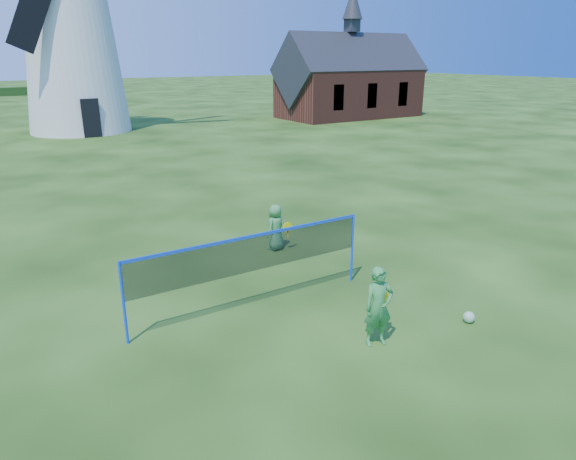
{
  "coord_description": "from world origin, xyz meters",
  "views": [
    {
      "loc": [
        -5.01,
        -7.72,
        4.8
      ],
      "look_at": [
        0.2,
        0.5,
        1.5
      ],
      "focal_mm": 32.29,
      "sensor_mm": 36.0,
      "label": 1
    }
  ],
  "objects_px": {
    "badminton_net": "(252,255)",
    "play_ball": "(469,317)",
    "windmill": "(69,24)",
    "player_boy": "(276,227)",
    "player_girl": "(379,307)",
    "chapel": "(350,82)"
  },
  "relations": [
    {
      "from": "play_ball",
      "to": "player_girl",
      "type": "bearing_deg",
      "value": 169.63
    },
    {
      "from": "windmill",
      "to": "play_ball",
      "type": "bearing_deg",
      "value": -88.93
    },
    {
      "from": "windmill",
      "to": "player_boy",
      "type": "bearing_deg",
      "value": -91.08
    },
    {
      "from": "chapel",
      "to": "player_boy",
      "type": "height_order",
      "value": "chapel"
    },
    {
      "from": "badminton_net",
      "to": "play_ball",
      "type": "relative_size",
      "value": 22.95
    },
    {
      "from": "player_boy",
      "to": "chapel",
      "type": "bearing_deg",
      "value": -154.45
    },
    {
      "from": "player_girl",
      "to": "play_ball",
      "type": "distance_m",
      "value": 2.1
    },
    {
      "from": "windmill",
      "to": "player_girl",
      "type": "xyz_separation_m",
      "value": [
        -1.4,
        -30.49,
        -5.92
      ]
    },
    {
      "from": "windmill",
      "to": "player_girl",
      "type": "height_order",
      "value": "windmill"
    },
    {
      "from": "player_girl",
      "to": "play_ball",
      "type": "relative_size",
      "value": 6.52
    },
    {
      "from": "chapel",
      "to": "player_girl",
      "type": "xyz_separation_m",
      "value": [
        -21.61,
        -27.73,
        -2.04
      ]
    },
    {
      "from": "chapel",
      "to": "badminton_net",
      "type": "xyz_separation_m",
      "value": [
        -22.79,
        -25.39,
        -1.61
      ]
    },
    {
      "from": "chapel",
      "to": "player_girl",
      "type": "height_order",
      "value": "chapel"
    },
    {
      "from": "badminton_net",
      "to": "player_girl",
      "type": "distance_m",
      "value": 2.66
    },
    {
      "from": "badminton_net",
      "to": "player_boy",
      "type": "xyz_separation_m",
      "value": [
        2.1,
        2.59,
        -0.54
      ]
    },
    {
      "from": "badminton_net",
      "to": "player_girl",
      "type": "height_order",
      "value": "badminton_net"
    },
    {
      "from": "windmill",
      "to": "badminton_net",
      "type": "relative_size",
      "value": 3.87
    },
    {
      "from": "chapel",
      "to": "windmill",
      "type": "bearing_deg",
      "value": 172.21
    },
    {
      "from": "windmill",
      "to": "player_boy",
      "type": "relative_size",
      "value": 16.34
    },
    {
      "from": "badminton_net",
      "to": "player_boy",
      "type": "distance_m",
      "value": 3.38
    },
    {
      "from": "player_boy",
      "to": "windmill",
      "type": "bearing_deg",
      "value": -113.31
    },
    {
      "from": "chapel",
      "to": "player_boy",
      "type": "distance_m",
      "value": 30.86
    }
  ]
}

